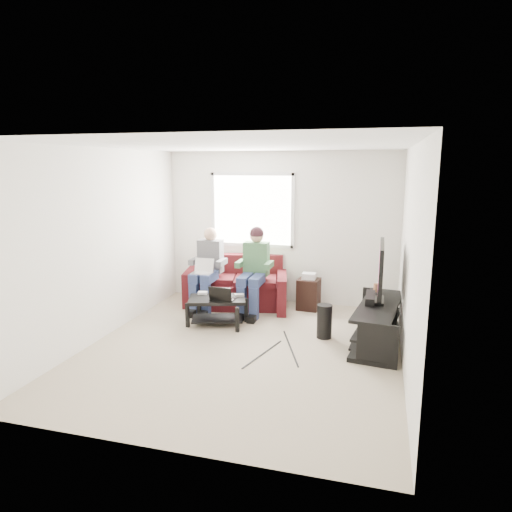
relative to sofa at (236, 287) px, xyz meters
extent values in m
plane|color=tan|center=(0.67, -1.82, -0.31)|extent=(4.50, 4.50, 0.00)
plane|color=white|center=(0.67, -1.82, 2.29)|extent=(4.50, 4.50, 0.00)
plane|color=white|center=(0.67, 0.43, 0.99)|extent=(4.50, 0.00, 4.50)
plane|color=white|center=(0.67, -4.07, 0.99)|extent=(4.50, 0.00, 4.50)
plane|color=white|center=(-1.33, -1.82, 0.99)|extent=(0.00, 4.50, 4.50)
plane|color=white|center=(2.67, -1.82, 0.99)|extent=(0.00, 4.50, 4.50)
cube|color=white|center=(0.17, 0.42, 1.29)|extent=(1.40, 0.01, 1.20)
cube|color=silver|center=(0.17, 0.41, 1.29)|extent=(1.48, 0.04, 1.28)
cube|color=#4E1315|center=(0.00, -0.05, -0.11)|extent=(1.60, 1.07, 0.41)
cube|color=#4E1315|center=(0.00, 0.29, 0.31)|extent=(1.48, 0.50, 0.42)
cube|color=#4E1315|center=(-0.81, -0.05, -0.02)|extent=(0.33, 0.90, 0.59)
cube|color=#4E1315|center=(0.81, -0.05, -0.02)|extent=(0.33, 0.90, 0.59)
cube|color=#4E1315|center=(-0.36, -0.07, 0.15)|extent=(0.81, 0.79, 0.10)
cube|color=#4E1315|center=(0.36, -0.07, 0.15)|extent=(0.81, 0.79, 0.10)
cube|color=#324870|center=(-0.50, -0.48, 0.27)|extent=(0.16, 0.45, 0.14)
cube|color=#324870|center=(-0.30, -0.48, 0.27)|extent=(0.16, 0.45, 0.14)
cube|color=#324870|center=(-0.50, -0.66, -0.06)|extent=(0.13, 0.13, 0.51)
cube|color=#324870|center=(-0.30, -0.66, -0.06)|extent=(0.13, 0.13, 0.51)
cube|color=slate|center=(-0.40, -0.15, 0.55)|extent=(0.40, 0.22, 0.55)
sphere|color=tan|center=(-0.40, -0.13, 0.92)|extent=(0.22, 0.22, 0.22)
cube|color=#324870|center=(0.30, -0.48, 0.27)|extent=(0.16, 0.45, 0.14)
cube|color=#324870|center=(0.50, -0.48, 0.27)|extent=(0.16, 0.45, 0.14)
cube|color=#324870|center=(0.30, -0.66, -0.06)|extent=(0.13, 0.13, 0.51)
cube|color=#324870|center=(0.50, -0.66, -0.06)|extent=(0.13, 0.13, 0.51)
cube|color=#505352|center=(0.40, -0.15, 0.55)|extent=(0.40, 0.22, 0.55)
sphere|color=tan|center=(0.40, -0.13, 0.92)|extent=(0.22, 0.22, 0.22)
sphere|color=black|center=(0.40, -0.13, 0.96)|extent=(0.23, 0.23, 0.23)
cube|color=black|center=(0.03, -1.02, 0.08)|extent=(0.95, 0.74, 0.05)
cube|color=black|center=(0.03, -1.02, -0.22)|extent=(0.85, 0.64, 0.02)
cube|color=black|center=(-0.36, -1.25, -0.13)|extent=(0.05, 0.05, 0.37)
cube|color=black|center=(0.42, -1.25, -0.13)|extent=(0.05, 0.05, 0.37)
cube|color=black|center=(-0.36, -0.80, -0.13)|extent=(0.05, 0.05, 0.37)
cube|color=black|center=(0.42, -0.80, -0.13)|extent=(0.05, 0.05, 0.37)
cube|color=silver|center=(-0.25, -0.90, 0.13)|extent=(0.16, 0.12, 0.04)
cube|color=black|center=(-0.07, -0.84, 0.13)|extent=(0.16, 0.13, 0.04)
cube|color=gray|center=(0.33, -0.87, 0.13)|extent=(0.16, 0.14, 0.04)
cube|color=black|center=(2.37, -1.12, 0.21)|extent=(0.71, 1.67, 0.04)
cube|color=black|center=(2.37, -1.12, -0.04)|extent=(0.66, 1.61, 0.03)
cube|color=black|center=(2.37, -1.12, -0.28)|extent=(0.71, 1.67, 0.06)
cube|color=black|center=(2.37, -1.90, -0.04)|extent=(0.49, 0.11, 0.54)
cube|color=black|center=(2.37, -0.33, -0.04)|extent=(0.49, 0.11, 0.54)
cube|color=black|center=(2.37, -1.02, 0.25)|extent=(0.12, 0.40, 0.04)
cube|color=black|center=(2.37, -1.02, 0.33)|extent=(0.06, 0.06, 0.12)
cube|color=black|center=(2.37, -1.02, 0.71)|extent=(0.05, 1.10, 0.65)
cube|color=#C92F74|center=(2.34, -1.02, 0.71)|extent=(0.01, 1.01, 0.58)
cube|color=black|center=(2.25, -1.02, 0.28)|extent=(0.12, 0.50, 0.10)
cylinder|color=#9A6442|center=(2.32, -0.49, 0.29)|extent=(0.08, 0.08, 0.12)
cube|color=silver|center=(2.37, -1.52, 0.00)|extent=(0.30, 0.22, 0.06)
cube|color=gray|center=(2.37, -0.82, 0.01)|extent=(0.34, 0.26, 0.08)
cube|color=black|center=(2.37, -1.17, 0.01)|extent=(0.38, 0.30, 0.07)
cylinder|color=black|center=(1.65, -1.13, -0.07)|extent=(0.21, 0.21, 0.47)
cube|color=black|center=(2.10, -1.31, -0.30)|extent=(0.18, 0.44, 0.02)
cube|color=black|center=(1.24, 0.09, -0.05)|extent=(0.35, 0.35, 0.52)
cube|color=silver|center=(1.24, 0.09, 0.25)|extent=(0.22, 0.18, 0.10)
camera|label=1|loc=(2.32, -7.19, 2.06)|focal=32.00mm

